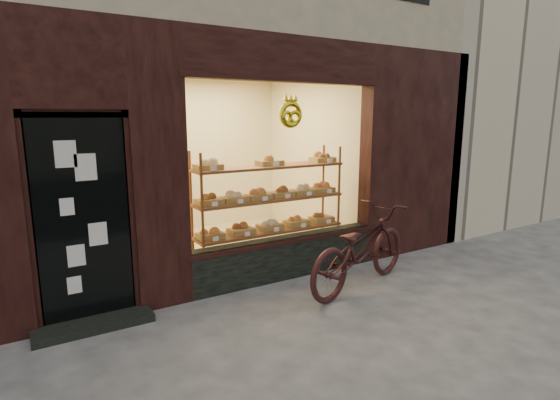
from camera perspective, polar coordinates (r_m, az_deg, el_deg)
ground at (r=4.22m, az=11.57°, el=-19.74°), size 90.00×90.00×0.00m
neighbor_right at (r=14.78m, az=26.10°, el=19.11°), size 12.00×7.00×9.00m
display_shelf at (r=6.10m, az=-1.34°, el=-1.26°), size 2.20×0.45×1.70m
bicycle at (r=5.57m, az=10.42°, el=-6.22°), size 2.05×1.16×1.02m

